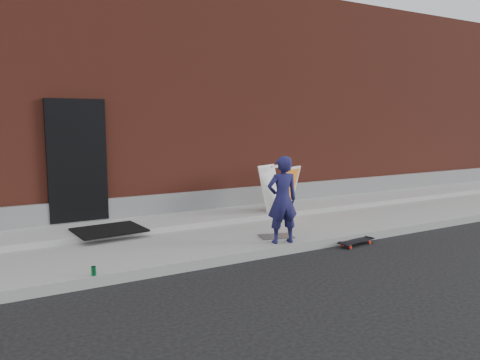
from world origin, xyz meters
TOP-DOWN VIEW (x-y plane):
  - ground at (0.00, 0.00)m, footprint 80.00×80.00m
  - sidewalk at (0.00, 1.50)m, footprint 20.00×3.00m
  - apron at (0.00, 2.40)m, footprint 20.00×1.20m
  - building at (-0.00, 6.99)m, footprint 20.00×8.10m
  - child at (0.06, 0.20)m, footprint 0.57×0.43m
  - skateboard at (1.39, -0.12)m, footprint 0.77×0.30m
  - pizza_sign at (1.24, 1.98)m, footprint 0.81×0.87m
  - soda_can at (-2.99, 0.05)m, footprint 0.07×0.07m
  - doormat at (-2.30, 2.00)m, footprint 1.20×1.00m
  - utility_plate at (0.19, 0.56)m, footprint 0.64×0.50m

SIDE VIEW (x-z plane):
  - ground at x=0.00m, z-range 0.00..0.00m
  - skateboard at x=1.39m, z-range 0.03..0.11m
  - sidewalk at x=0.00m, z-range 0.00..0.15m
  - utility_plate at x=0.19m, z-range 0.15..0.17m
  - apron at x=0.00m, z-range 0.15..0.25m
  - soda_can at x=-2.99m, z-range 0.15..0.27m
  - doormat at x=-2.30m, z-range 0.25..0.28m
  - pizza_sign at x=1.24m, z-range 0.25..1.23m
  - child at x=0.06m, z-range 0.15..1.57m
  - building at x=0.00m, z-range 0.00..5.00m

